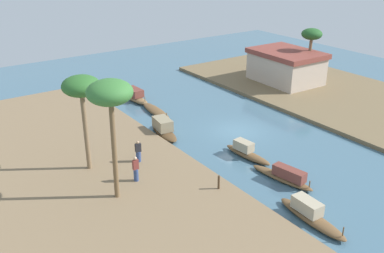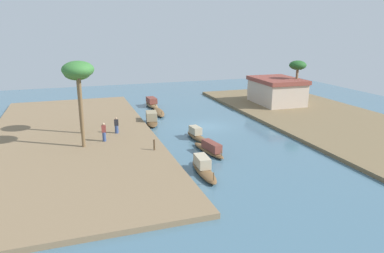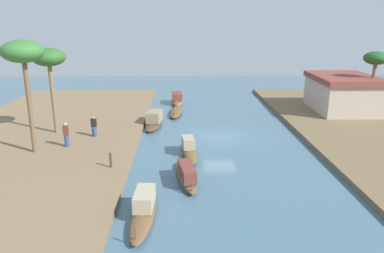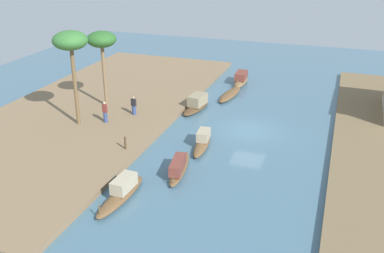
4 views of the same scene
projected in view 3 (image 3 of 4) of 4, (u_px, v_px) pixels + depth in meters
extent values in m
plane|color=#476B7F|center=(220.00, 137.00, 28.05)|extent=(63.65, 63.65, 0.00)
cube|color=#846B4C|center=(43.00, 136.00, 27.54)|extent=(36.28, 14.99, 0.35)
ellipsoid|color=brown|center=(144.00, 215.00, 16.40)|extent=(4.83, 1.26, 0.44)
cube|color=tan|center=(144.00, 198.00, 16.64)|extent=(1.81, 0.94, 0.75)
cylinder|color=brown|center=(136.00, 232.00, 14.26)|extent=(0.07, 0.07, 0.55)
ellipsoid|color=brown|center=(189.00, 153.00, 24.04)|extent=(4.19, 1.27, 0.47)
cube|color=tan|center=(188.00, 142.00, 24.28)|extent=(1.52, 0.91, 0.68)
ellipsoid|color=brown|center=(176.00, 111.00, 34.90)|extent=(5.02, 1.57, 0.43)
cylinder|color=brown|center=(174.00, 113.00, 32.71)|extent=(0.07, 0.07, 0.39)
ellipsoid|color=brown|center=(154.00, 125.00, 30.56)|extent=(4.17, 1.76, 0.40)
cube|color=gray|center=(154.00, 116.00, 30.66)|extent=(2.03, 1.37, 0.90)
ellipsoid|color=brown|center=(185.00, 176.00, 20.52)|extent=(4.73, 1.60, 0.37)
cube|color=brown|center=(187.00, 171.00, 19.87)|extent=(2.31, 1.05, 0.69)
cylinder|color=brown|center=(192.00, 186.00, 18.49)|extent=(0.07, 0.07, 0.46)
ellipsoid|color=brown|center=(177.00, 101.00, 38.91)|extent=(4.48, 1.30, 0.52)
cube|color=brown|center=(177.00, 96.00, 38.77)|extent=(2.13, 1.12, 0.70)
cylinder|color=brown|center=(178.00, 102.00, 36.92)|extent=(0.07, 0.07, 0.45)
cylinder|color=#33477A|center=(94.00, 131.00, 26.95)|extent=(0.39, 0.39, 0.75)
cube|color=#232328|center=(94.00, 123.00, 26.76)|extent=(0.27, 0.43, 0.60)
sphere|color=tan|center=(93.00, 118.00, 26.64)|extent=(0.20, 0.20, 0.20)
cylinder|color=#33477A|center=(67.00, 141.00, 24.75)|extent=(0.31, 0.31, 0.83)
cube|color=brown|center=(66.00, 130.00, 24.54)|extent=(0.21, 0.37, 0.66)
sphere|color=tan|center=(65.00, 124.00, 24.42)|extent=(0.22, 0.22, 0.22)
cylinder|color=#4C3823|center=(111.00, 160.00, 21.24)|extent=(0.14, 0.14, 0.90)
cylinder|color=#7F6647|center=(53.00, 99.00, 27.24)|extent=(0.30, 0.31, 5.30)
ellipsoid|color=#2D6628|center=(49.00, 57.00, 26.34)|extent=(2.43, 2.43, 1.34)
cylinder|color=brown|center=(30.00, 107.00, 23.00)|extent=(0.29, 0.36, 6.05)
ellipsoid|color=#387533|center=(22.00, 51.00, 21.99)|extent=(2.57, 2.57, 1.42)
cylinder|color=#7F6647|center=(372.00, 89.00, 33.01)|extent=(0.33, 0.36, 4.69)
ellipsoid|color=#235623|center=(376.00, 58.00, 32.22)|extent=(2.17, 2.17, 1.20)
cube|color=#C6B29E|center=(342.00, 96.00, 34.45)|extent=(7.07, 5.37, 2.85)
cube|color=brown|center=(344.00, 78.00, 33.97)|extent=(7.49, 5.69, 0.51)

